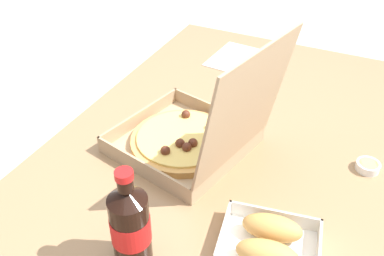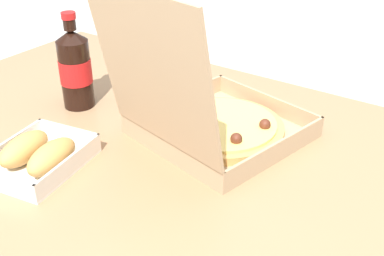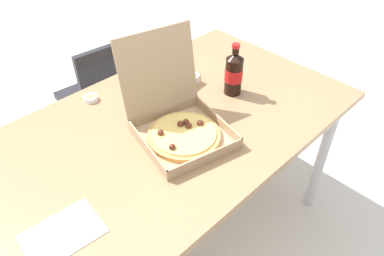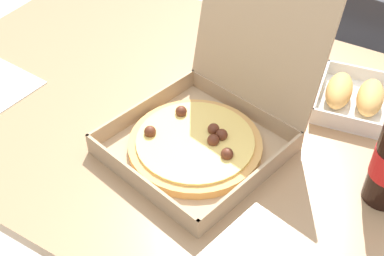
{
  "view_description": "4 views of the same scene",
  "coord_description": "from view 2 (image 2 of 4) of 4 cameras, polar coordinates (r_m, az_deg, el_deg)",
  "views": [
    {
      "loc": [
        0.75,
        0.29,
        1.44
      ],
      "look_at": [
        -0.04,
        -0.09,
        0.79
      ],
      "focal_mm": 40.2,
      "sensor_mm": 36.0,
      "label": 1
    },
    {
      "loc": [
        -0.46,
        0.66,
        1.26
      ],
      "look_at": [
        0.0,
        -0.02,
        0.79
      ],
      "focal_mm": 44.55,
      "sensor_mm": 36.0,
      "label": 2
    },
    {
      "loc": [
        -0.69,
        -0.83,
        1.63
      ],
      "look_at": [
        0.03,
        -0.1,
        0.77
      ],
      "focal_mm": 34.19,
      "sensor_mm": 36.0,
      "label": 3
    },
    {
      "loc": [
        0.35,
        -0.73,
        1.46
      ],
      "look_at": [
        -0.03,
        -0.1,
        0.8
      ],
      "focal_mm": 47.77,
      "sensor_mm": 36.0,
      "label": 4
    }
  ],
  "objects": [
    {
      "name": "cola_bottle",
      "position": [
        1.13,
        -13.81,
        6.97
      ],
      "size": [
        0.07,
        0.07,
        0.22
      ],
      "color": "black",
      "rests_on": "dining_table"
    },
    {
      "name": "pizza_box_open",
      "position": [
        0.97,
        2.28,
        1.02
      ],
      "size": [
        0.37,
        0.42,
        0.34
      ],
      "color": "tan",
      "rests_on": "dining_table"
    },
    {
      "name": "dining_table",
      "position": [
        0.99,
        -0.7,
        -6.64
      ],
      "size": [
        1.48,
        0.86,
        0.75
      ],
      "color": "#997551",
      "rests_on": "ground_plane"
    },
    {
      "name": "bread_side_box",
      "position": [
        0.94,
        -17.93,
        -3.09
      ],
      "size": [
        0.18,
        0.21,
        0.06
      ],
      "color": "white",
      "rests_on": "dining_table"
    }
  ]
}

